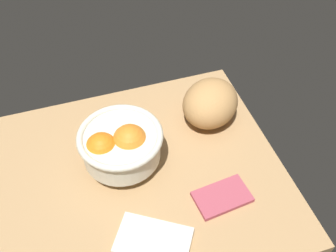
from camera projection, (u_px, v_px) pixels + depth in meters
The scene contains 5 objects.
ground_plane at pixel (143, 178), 98.69cm from camera, with size 67.81×60.84×3.00cm, color tan.
fruit_bowl at pixel (120, 145), 94.92cm from camera, with size 20.21×20.21×12.31cm.
bread_loaf at pixel (210, 103), 105.92cm from camera, with size 16.29×13.98×11.51cm, color tan.
napkin_folded at pixel (153, 241), 85.19cm from camera, with size 15.65×9.47×1.57cm, color silver.
napkin_spare at pixel (222, 197), 92.70cm from camera, with size 12.69×7.76×1.12cm, color #AB4656.
Camera 1 is at (-11.43, -55.86, 80.30)cm, focal length 43.07 mm.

